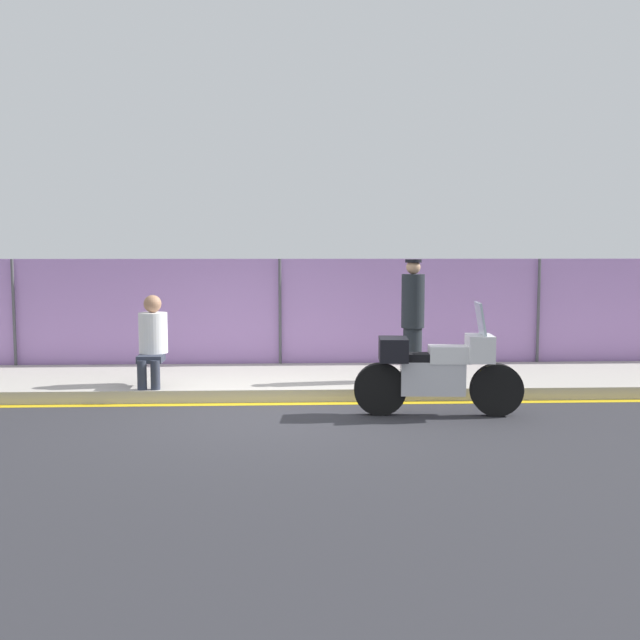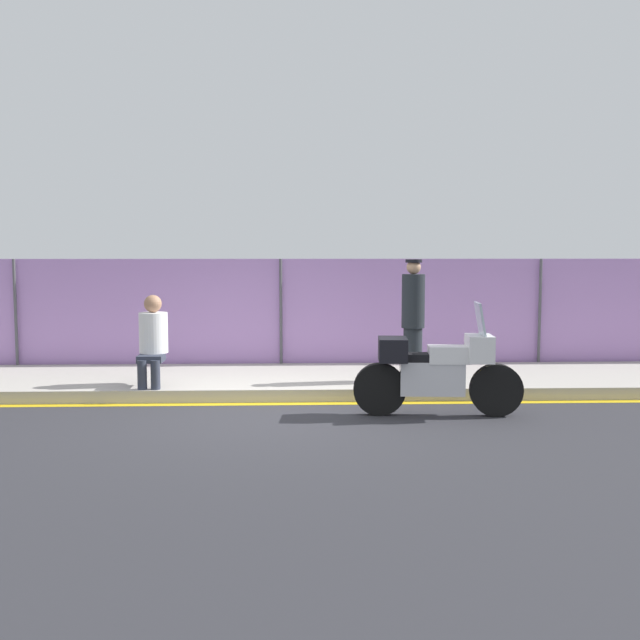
{
  "view_description": "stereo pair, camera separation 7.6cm",
  "coord_description": "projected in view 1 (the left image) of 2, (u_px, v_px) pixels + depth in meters",
  "views": [
    {
      "loc": [
        0.14,
        -9.49,
        2.13
      ],
      "look_at": [
        0.59,
        1.12,
        1.13
      ],
      "focal_mm": 42.0,
      "sensor_mm": 36.0,
      "label": 1
    },
    {
      "loc": [
        0.21,
        -9.49,
        2.13
      ],
      "look_at": [
        0.59,
        1.12,
        1.13
      ],
      "focal_mm": 42.0,
      "sensor_mm": 36.0,
      "label": 2
    }
  ],
  "objects": [
    {
      "name": "officer_standing",
      "position": [
        413.0,
        318.0,
        11.1
      ],
      "size": [
        0.34,
        0.34,
        1.81
      ],
      "color": "#1E2328",
      "rests_on": "sidewalk"
    },
    {
      "name": "storefront_fence",
      "position": [
        280.0,
        316.0,
        12.88
      ],
      "size": [
        31.62,
        0.17,
        1.97
      ],
      "color": "#AD7FC6",
      "rests_on": "ground_plane"
    },
    {
      "name": "person_seated_on_curb",
      "position": [
        152.0,
        336.0,
        10.74
      ],
      "size": [
        0.41,
        0.68,
        1.3
      ],
      "color": "#2D3342",
      "rests_on": "sidewalk"
    },
    {
      "name": "sidewalk",
      "position": [
        280.0,
        381.0,
        11.65
      ],
      "size": [
        33.28,
        2.46,
        0.18
      ],
      "color": "#ADA89E",
      "rests_on": "ground_plane"
    },
    {
      "name": "curb_paint_stripe",
      "position": [
        278.0,
        404.0,
        10.35
      ],
      "size": [
        33.28,
        0.18,
        0.01
      ],
      "color": "gold",
      "rests_on": "ground_plane"
    },
    {
      "name": "motorcycle",
      "position": [
        437.0,
        370.0,
        9.59
      ],
      "size": [
        2.17,
        0.6,
        1.47
      ],
      "rotation": [
        0.0,
        0.0,
        -0.08
      ],
      "color": "black",
      "rests_on": "ground_plane"
    },
    {
      "name": "ground_plane",
      "position": [
        278.0,
        415.0,
        9.63
      ],
      "size": [
        120.0,
        120.0,
        0.0
      ],
      "primitive_type": "plane",
      "color": "#2D2D33"
    }
  ]
}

